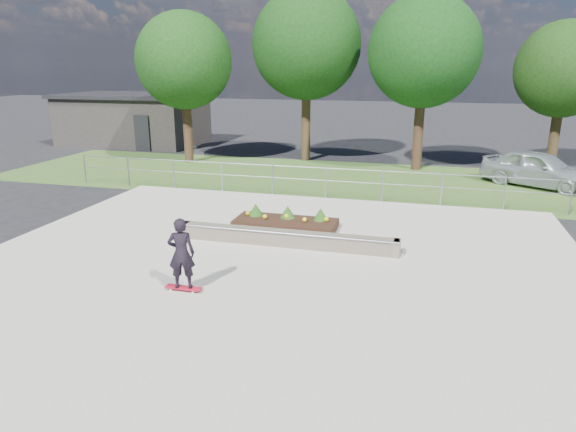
% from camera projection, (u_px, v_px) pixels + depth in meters
% --- Properties ---
extents(ground, '(120.00, 120.00, 0.00)m').
position_uv_depth(ground, '(262.00, 280.00, 11.65)').
color(ground, black).
rests_on(ground, ground).
extents(grass_verge, '(30.00, 8.00, 0.02)m').
position_uv_depth(grass_verge, '(341.00, 179.00, 21.83)').
color(grass_verge, '#355522').
rests_on(grass_verge, ground).
extents(concrete_slab, '(15.00, 15.00, 0.06)m').
position_uv_depth(concrete_slab, '(262.00, 279.00, 11.64)').
color(concrete_slab, '#B0AA9C').
rests_on(concrete_slab, ground).
extents(fence, '(20.06, 0.06, 1.20)m').
position_uv_depth(fence, '(326.00, 179.00, 18.38)').
color(fence, '#93969B').
rests_on(fence, ground).
extents(building, '(8.40, 5.40, 3.00)m').
position_uv_depth(building, '(134.00, 119.00, 31.37)').
color(building, '#292625').
rests_on(building, ground).
extents(tree_far_left, '(4.55, 4.55, 7.15)m').
position_uv_depth(tree_far_left, '(184.00, 61.00, 24.30)').
color(tree_far_left, '#301F13').
rests_on(tree_far_left, ground).
extents(tree_mid_left, '(5.25, 5.25, 8.25)m').
position_uv_depth(tree_mid_left, '(307.00, 45.00, 24.57)').
color(tree_mid_left, '#302113').
rests_on(tree_mid_left, ground).
extents(tree_mid_right, '(4.90, 4.90, 7.70)m').
position_uv_depth(tree_mid_right, '(424.00, 52.00, 22.38)').
color(tree_mid_right, black).
rests_on(tree_mid_right, ground).
extents(tree_far_right, '(4.20, 4.20, 6.60)m').
position_uv_depth(tree_far_right, '(564.00, 70.00, 22.49)').
color(tree_far_right, black).
rests_on(tree_far_right, ground).
extents(grind_ledge, '(6.00, 0.44, 0.43)m').
position_uv_depth(grind_ledge, '(285.00, 238.00, 13.63)').
color(grind_ledge, brown).
rests_on(grind_ledge, concrete_slab).
extents(planter_bed, '(3.00, 1.20, 0.61)m').
position_uv_depth(planter_bed, '(286.00, 222.00, 15.14)').
color(planter_bed, black).
rests_on(planter_bed, concrete_slab).
extents(skateboarder, '(0.80, 0.51, 1.62)m').
position_uv_depth(skateboarder, '(181.00, 254.00, 10.71)').
color(skateboarder, silver).
rests_on(skateboarder, concrete_slab).
extents(parked_car, '(4.54, 3.73, 1.46)m').
position_uv_depth(parked_car, '(538.00, 169.00, 20.34)').
color(parked_car, silver).
rests_on(parked_car, ground).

